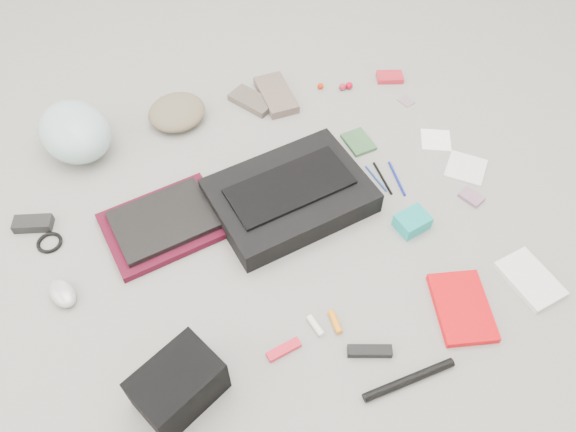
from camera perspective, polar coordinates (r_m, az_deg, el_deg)
name	(u,v)px	position (r m, az deg, el deg)	size (l,w,h in m)	color
ground_plane	(288,225)	(1.86, 0.00, -0.93)	(4.00, 4.00, 0.00)	gray
messenger_bag	(290,196)	(1.88, 0.19, 2.08)	(0.50, 0.36, 0.08)	black
bag_flap	(290,186)	(1.84, 0.20, 3.02)	(0.41, 0.19, 0.01)	black
laptop_sleeve	(165,225)	(1.89, -12.42, -0.85)	(0.38, 0.28, 0.03)	#490A1B
laptop	(163,220)	(1.87, -12.54, -0.42)	(0.32, 0.23, 0.02)	black
bike_helmet	(75,132)	(2.15, -20.83, 8.03)	(0.24, 0.30, 0.18)	#A4CAC9
beanie	(177,112)	(2.21, -11.22, 10.32)	(0.22, 0.21, 0.08)	#71634B
mitten_left	(252,101)	(2.25, -3.69, 11.60)	(0.09, 0.18, 0.03)	brown
mitten_right	(276,95)	(2.27, -1.22, 12.20)	(0.11, 0.23, 0.03)	#6A584F
power_brick	(33,224)	(2.02, -24.48, -0.71)	(0.12, 0.06, 0.03)	black
cable_coil	(49,243)	(1.97, -23.07, -2.51)	(0.08, 0.08, 0.01)	black
mouse	(63,293)	(1.82, -21.93, -7.27)	(0.07, 0.11, 0.04)	#B1B1B1
camera_bag	(178,385)	(1.55, -11.09, -16.51)	(0.22, 0.15, 0.14)	black
multitool	(284,350)	(1.63, -0.44, -13.42)	(0.10, 0.03, 0.02)	red
toiletry_tube_white	(315,326)	(1.66, 2.80, -11.06)	(0.02, 0.02, 0.07)	white
toiletry_tube_orange	(335,322)	(1.67, 4.81, -10.67)	(0.02, 0.02, 0.07)	orange
u_lock	(370,351)	(1.64, 8.30, -13.43)	(0.13, 0.03, 0.03)	black
bike_pump	(409,380)	(1.62, 12.19, -15.96)	(0.03, 0.03, 0.27)	black
book_red	(462,307)	(1.76, 17.27, -8.86)	(0.16, 0.23, 0.02)	red
book_white	(530,279)	(1.88, 23.37, -5.92)	(0.13, 0.19, 0.02)	silver
notepad	(358,142)	(2.11, 7.16, 7.47)	(0.09, 0.12, 0.01)	#325A35
pen_blue	(376,178)	(2.00, 8.92, 3.79)	(0.01, 0.01, 0.13)	navy
pen_black	(383,178)	(2.01, 9.59, 3.81)	(0.01, 0.01, 0.15)	black
pen_navy	(397,178)	(2.01, 11.00, 3.77)	(0.01, 0.01, 0.16)	navy
accordion_wallet	(412,222)	(1.88, 12.50, -0.57)	(0.10, 0.08, 0.05)	teal
card_deck	(471,197)	(2.02, 18.12, 1.84)	(0.05, 0.08, 0.01)	gray
napkin_top	(436,140)	(2.18, 14.79, 7.46)	(0.11, 0.11, 0.01)	white
napkin_bottom	(466,168)	(2.11, 17.62, 4.66)	(0.13, 0.13, 0.01)	silver
lollipop_a	(320,86)	(2.32, 3.32, 13.04)	(0.02, 0.02, 0.02)	red
lollipop_b	(342,87)	(2.32, 5.55, 12.93)	(0.03, 0.03, 0.03)	#A51E30
lollipop_c	(349,86)	(2.33, 6.24, 13.03)	(0.03, 0.03, 0.03)	#BD0221
altoids_tin	(390,77)	(2.40, 10.30, 13.72)	(0.10, 0.07, 0.02)	red
stamp_sheet	(406,101)	(2.31, 11.94, 11.35)	(0.05, 0.06, 0.00)	gray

